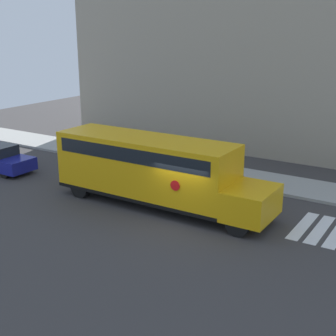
{
  "coord_description": "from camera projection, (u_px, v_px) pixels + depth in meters",
  "views": [
    {
      "loc": [
        9.26,
        -16.19,
        7.93
      ],
      "look_at": [
        -1.7,
        1.2,
        1.73
      ],
      "focal_mm": 50.0,
      "sensor_mm": 36.0,
      "label": 1
    }
  ],
  "objects": [
    {
      "name": "school_bus",
      "position": [
        152.0,
        167.0,
        21.31
      ],
      "size": [
        10.47,
        2.57,
        3.15
      ],
      "color": "#EAA80F",
      "rests_on": "ground"
    },
    {
      "name": "ground_plane",
      "position": [
        187.0,
        219.0,
        20.13
      ],
      "size": [
        60.0,
        60.0,
        0.0
      ],
      "primitive_type": "plane",
      "color": "#3A3838"
    },
    {
      "name": "building_backdrop",
      "position": [
        294.0,
        45.0,
        28.66
      ],
      "size": [
        32.0,
        4.0,
        13.77
      ],
      "color": "#9E937F",
      "rests_on": "ground"
    },
    {
      "name": "sidewalk_strip",
      "position": [
        247.0,
        178.0,
        25.37
      ],
      "size": [
        44.0,
        3.0,
        0.15
      ],
      "color": "#9E9E99",
      "rests_on": "ground"
    }
  ]
}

